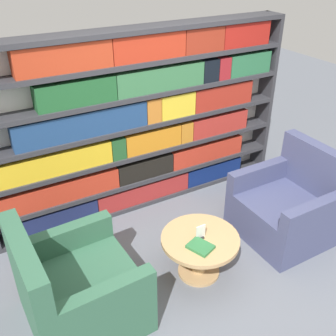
{
  "coord_description": "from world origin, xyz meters",
  "views": [
    {
      "loc": [
        -1.74,
        -2.18,
        2.81
      ],
      "look_at": [
        -0.11,
        0.71,
        0.87
      ],
      "focal_mm": 42.0,
      "sensor_mm": 36.0,
      "label": 1
    }
  ],
  "objects": [
    {
      "name": "armchair_left",
      "position": [
        -1.28,
        0.15,
        0.32
      ],
      "size": [
        0.93,
        0.96,
        0.97
      ],
      "rotation": [
        0.0,
        0.0,
        1.61
      ],
      "color": "#336047",
      "rests_on": "ground_plane"
    },
    {
      "name": "ground_plane",
      "position": [
        0.0,
        0.0,
        0.0
      ],
      "size": [
        14.0,
        14.0,
        0.0
      ],
      "primitive_type": "plane",
      "color": "slate"
    },
    {
      "name": "coffee_table",
      "position": [
        -0.11,
        0.1,
        0.31
      ],
      "size": [
        0.73,
        0.73,
        0.43
      ],
      "color": "tan",
      "rests_on": "ground_plane"
    },
    {
      "name": "armchair_right",
      "position": [
        1.06,
        0.16,
        0.32
      ],
      "size": [
        0.9,
        0.92,
        0.97
      ],
      "rotation": [
        0.0,
        0.0,
        -1.57
      ],
      "color": "#42476B",
      "rests_on": "ground_plane"
    },
    {
      "name": "table_sign",
      "position": [
        -0.11,
        0.1,
        0.49
      ],
      "size": [
        0.09,
        0.06,
        0.14
      ],
      "color": "black",
      "rests_on": "coffee_table"
    },
    {
      "name": "stray_book",
      "position": [
        -0.19,
        -0.01,
        0.45
      ],
      "size": [
        0.24,
        0.26,
        0.03
      ],
      "color": "#2D703D",
      "rests_on": "coffee_table"
    },
    {
      "name": "bookshelf",
      "position": [
        0.0,
        1.48,
        1.02
      ],
      "size": [
        3.56,
        0.3,
        2.06
      ],
      "color": "silver",
      "rests_on": "ground_plane"
    }
  ]
}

